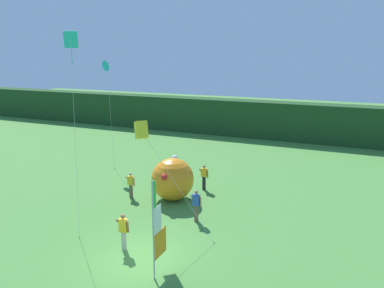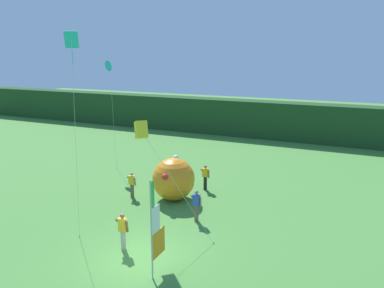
# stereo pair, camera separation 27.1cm
# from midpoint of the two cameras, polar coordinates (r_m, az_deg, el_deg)

# --- Properties ---
(ground_plane) EXTENTS (120.00, 120.00, 0.00)m
(ground_plane) POSITION_cam_midpoint_polar(r_m,az_deg,el_deg) (17.25, -7.94, -16.23)
(ground_plane) COLOR #478438
(distant_treeline) EXTENTS (80.00, 2.40, 3.70)m
(distant_treeline) POSITION_cam_midpoint_polar(r_m,az_deg,el_deg) (39.65, 11.71, 3.51)
(distant_treeline) COLOR #1E421E
(distant_treeline) RESTS_ON ground
(banner_flag) EXTENTS (0.06, 1.03, 4.01)m
(banner_flag) POSITION_cam_midpoint_polar(r_m,az_deg,el_deg) (15.05, -5.74, -12.57)
(banner_flag) COLOR #B7B7BC
(banner_flag) RESTS_ON ground
(person_near_banner) EXTENTS (0.55, 0.48, 1.69)m
(person_near_banner) POSITION_cam_midpoint_polar(r_m,az_deg,el_deg) (17.48, -10.60, -12.58)
(person_near_banner) COLOR #B7B2A3
(person_near_banner) RESTS_ON ground
(person_mid_field) EXTENTS (0.55, 0.48, 1.68)m
(person_mid_field) POSITION_cam_midpoint_polar(r_m,az_deg,el_deg) (19.90, 0.25, -9.03)
(person_mid_field) COLOR brown
(person_mid_field) RESTS_ON ground
(person_far_left) EXTENTS (0.55, 0.48, 1.57)m
(person_far_left) POSITION_cam_midpoint_polar(r_m,az_deg,el_deg) (23.32, -9.41, -5.94)
(person_far_left) COLOR brown
(person_far_left) RESTS_ON ground
(person_far_right) EXTENTS (0.55, 0.48, 1.63)m
(person_far_right) POSITION_cam_midpoint_polar(r_m,az_deg,el_deg) (24.30, 1.48, -4.87)
(person_far_right) COLOR black
(person_far_right) RESTS_ON ground
(inflatable_balloon) EXTENTS (2.52, 2.59, 2.61)m
(inflatable_balloon) POSITION_cam_midpoint_polar(r_m,az_deg,el_deg) (22.62, -3.26, -5.24)
(inflatable_balloon) COLOR orange
(inflatable_balloon) RESTS_ON ground
(kite_cyan_delta_0) EXTENTS (1.77, 1.84, 7.96)m
(kite_cyan_delta_0) POSITION_cam_midpoint_polar(r_m,az_deg,el_deg) (30.20, -12.77, 11.25)
(kite_cyan_delta_0) COLOR brown
(kite_cyan_delta_0) RESTS_ON ground
(kite_yellow_box_1) EXTENTS (4.03, 0.89, 5.51)m
(kite_yellow_box_1) POSITION_cam_midpoint_polar(r_m,az_deg,el_deg) (17.75, -7.97, 2.05)
(kite_yellow_box_1) COLOR brown
(kite_yellow_box_1) RESTS_ON ground
(kite_cyan_diamond_2) EXTENTS (1.17, 1.64, 9.45)m
(kite_cyan_diamond_2) POSITION_cam_midpoint_polar(r_m,az_deg,el_deg) (18.74, -17.91, 12.83)
(kite_cyan_diamond_2) COLOR brown
(kite_cyan_diamond_2) RESTS_ON ground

